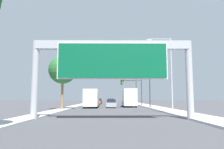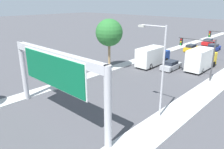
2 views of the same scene
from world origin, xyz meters
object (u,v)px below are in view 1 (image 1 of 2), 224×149
object	(u,v)px
truck_box_secondary	(92,98)
traffic_light_far_intersection	(131,88)
car_near_left	(99,101)
traffic_light_near_intersection	(140,85)
palm_tree_background	(63,70)
sign_gantry	(112,60)
truck_box_primary	(129,98)
car_mid_left	(97,102)
car_far_center	(111,104)
traffic_light_mid_block	(134,87)
car_near_center	(111,102)
street_lamp_right	(168,68)

from	to	relation	value
truck_box_secondary	traffic_light_far_intersection	world-z (taller)	traffic_light_far_intersection
car_near_left	traffic_light_near_intersection	world-z (taller)	traffic_light_near_intersection
traffic_light_far_intersection	palm_tree_background	distance (m)	28.52
truck_box_secondary	sign_gantry	bearing A→B (deg)	-80.66
truck_box_primary	truck_box_secondary	xyz separation A→B (m)	(-7.00, -3.41, -0.10)
car_near_left	truck_box_primary	distance (m)	23.25
car_mid_left	palm_tree_background	world-z (taller)	palm_tree_background
car_far_center	traffic_light_near_intersection	bearing A→B (deg)	-15.29
sign_gantry	traffic_light_mid_block	size ratio (longest dim) A/B	2.26
car_near_left	traffic_light_near_intersection	xyz separation A→B (m)	(8.50, -26.71, 3.32)
car_mid_left	traffic_light_near_intersection	bearing A→B (deg)	-63.05
car_far_center	truck_box_primary	distance (m)	4.86
sign_gantry	palm_tree_background	bearing A→B (deg)	116.62
car_mid_left	traffic_light_far_intersection	size ratio (longest dim) A/B	0.66
car_near_center	sign_gantry	bearing A→B (deg)	-90.00
truck_box_primary	car_far_center	bearing A→B (deg)	-137.60
traffic_light_near_intersection	palm_tree_background	xyz separation A→B (m)	(-12.35, -5.47, 1.91)
car_mid_left	car_near_center	xyz separation A→B (m)	(3.50, 3.66, 0.01)
sign_gantry	traffic_light_mid_block	world-z (taller)	sign_gantry
sign_gantry	car_mid_left	size ratio (longest dim) A/B	3.07
sign_gantry	car_near_left	size ratio (longest dim) A/B	2.89
car_mid_left	truck_box_secondary	xyz separation A→B (m)	(-0.00, -15.57, 0.95)
truck_box_secondary	traffic_light_near_intersection	bearing A→B (deg)	-7.70
car_near_left	street_lamp_right	bearing A→B (deg)	-75.99
truck_box_primary	truck_box_secondary	bearing A→B (deg)	-154.00
car_mid_left	truck_box_secondary	bearing A→B (deg)	-90.00
traffic_light_near_intersection	truck_box_primary	bearing A→B (deg)	108.19
car_far_center	traffic_light_mid_block	distance (m)	10.61
car_mid_left	car_near_left	distance (m)	9.99
sign_gantry	traffic_light_far_intersection	world-z (taller)	traffic_light_far_intersection
car_far_center	traffic_light_far_intersection	world-z (taller)	traffic_light_far_intersection
truck_box_secondary	palm_tree_background	bearing A→B (deg)	-120.18
car_far_center	palm_tree_background	distance (m)	11.32
car_mid_left	car_far_center	bearing A→B (deg)	-77.16
car_near_left	palm_tree_background	distance (m)	32.82
sign_gantry	truck_box_primary	size ratio (longest dim) A/B	1.80
traffic_light_near_intersection	palm_tree_background	world-z (taller)	palm_tree_background
traffic_light_mid_block	traffic_light_far_intersection	bearing A→B (deg)	88.71
sign_gantry	truck_box_primary	xyz separation A→B (m)	(3.50, 24.69, -3.16)
traffic_light_near_intersection	palm_tree_background	distance (m)	13.64
car_near_left	traffic_light_near_intersection	size ratio (longest dim) A/B	0.79
car_mid_left	street_lamp_right	xyz separation A→B (m)	(9.98, -30.02, 4.48)
car_mid_left	street_lamp_right	distance (m)	31.95
traffic_light_far_intersection	street_lamp_right	distance (m)	33.33
truck_box_secondary	palm_tree_background	size ratio (longest dim) A/B	0.93
car_near_left	traffic_light_far_intersection	size ratio (longest dim) A/B	0.70
car_far_center	street_lamp_right	xyz separation A→B (m)	(6.48, -14.67, 4.49)
sign_gantry	traffic_light_mid_block	xyz separation A→B (m)	(5.17, 30.13, -0.86)
sign_gantry	traffic_light_mid_block	bearing A→B (deg)	80.26
truck_box_primary	traffic_light_near_intersection	world-z (taller)	traffic_light_near_intersection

